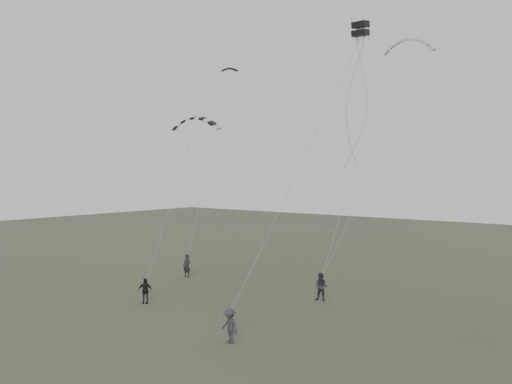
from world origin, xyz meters
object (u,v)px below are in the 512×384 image
Objects in this scene: flyer_left at (187,266)px; flyer_far at (230,326)px; kite_pale_large at (408,39)px; kite_box at (360,29)px; flyer_right at (321,287)px; kite_dark_small at (229,69)px; flyer_center at (145,291)px; kite_striped at (196,118)px.

flyer_left is 16.45m from flyer_far.
kite_box is at bearing -94.73° from kite_pale_large.
kite_pale_large reaches higher than flyer_far.
flyer_right is 1.32× the size of kite_dark_small.
kite_pale_large is (12.11, 13.84, 17.16)m from flyer_center.
kite_striped is (0.41, 4.35, 11.55)m from flyer_center.
flyer_center is at bearing -122.29° from kite_striped.
flyer_left reaches higher than flyer_right.
flyer_far is at bearing -64.27° from kite_striped.
flyer_right reaches higher than flyer_center.
flyer_right is 14.53m from kite_striped.
kite_box is (4.73, -4.20, 15.14)m from flyer_right.
kite_box is at bearing -23.71° from flyer_left.
kite_box is at bearing -50.64° from flyer_right.
flyer_left is 12.51m from flyer_right.
kite_box is (16.20, -8.31, -1.40)m from kite_dark_small.
kite_striped reaches higher than flyer_far.
flyer_right is 11.57m from flyer_center.
kite_box is (1.35, -10.47, -1.92)m from kite_pale_large.
kite_box is (13.47, 3.37, 15.24)m from flyer_center.
flyer_far is (9.33, -2.46, 0.04)m from flyer_center.
flyer_far is (0.58, -10.03, -0.06)m from flyer_right.
kite_pale_large is at bearing 12.15° from kite_striped.
flyer_right is at bearing 3.79° from flyer_center.
flyer_far is 0.51× the size of kite_striped.
kite_box is at bearing 66.20° from flyer_far.
flyer_left is 24.14m from kite_pale_large.
flyer_right is 2.44× the size of kite_box.
kite_box is at bearing -31.19° from kite_striped.
kite_dark_small is at bearing 151.33° from flyer_right.
kite_box reaches higher than flyer_left.
flyer_left is 1.09× the size of flyer_far.
flyer_center is at bearing -73.58° from flyer_left.
kite_dark_small reaches higher than kite_box.
flyer_center is 0.95× the size of flyer_far.
kite_pale_large is at bearing 96.68° from kite_box.
flyer_left is at bearing -137.39° from kite_dark_small.
kite_striped reaches higher than flyer_center.
flyer_right is (12.51, 0.07, -0.02)m from flyer_left.
flyer_center is (3.76, -7.50, -0.12)m from flyer_left.
kite_striped reaches higher than flyer_left.
kite_box is (4.14, 5.83, 15.20)m from flyer_far.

